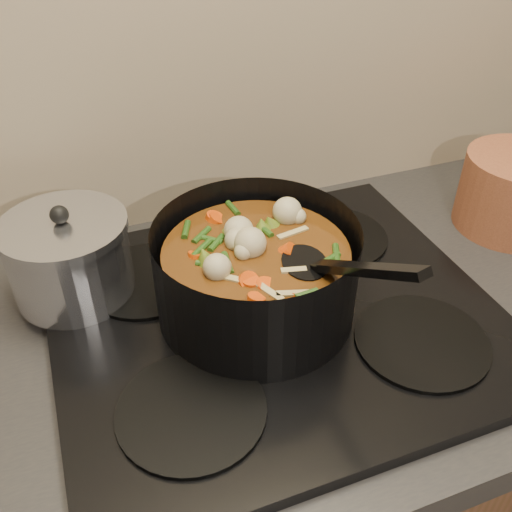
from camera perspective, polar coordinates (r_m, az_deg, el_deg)
name	(u,v)px	position (r m, az deg, el deg)	size (l,w,h in m)	color
counter	(270,491)	(1.19, 1.39, -22.41)	(2.64, 0.64, 0.91)	brown
stovetop	(275,314)	(0.83, 1.87, -5.85)	(0.62, 0.54, 0.03)	black
stockpot	(256,274)	(0.78, 0.04, -1.86)	(0.29, 0.37, 0.20)	black
saucepan	(70,257)	(0.86, -18.13, -0.13)	(0.18, 0.18, 0.15)	silver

